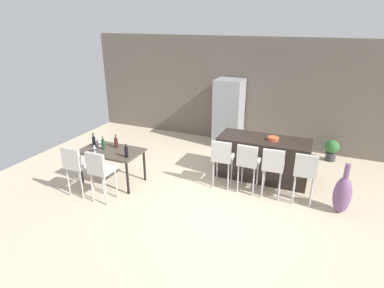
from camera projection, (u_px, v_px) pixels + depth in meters
The scene contains 20 objects.
ground_plane at pixel (221, 190), 6.60m from camera, with size 10.00×10.00×0.00m, color beige.
back_wall at pixel (258, 93), 8.58m from camera, with size 10.00×0.12×2.90m, color #665B51.
kitchen_island at pixel (263, 158), 6.97m from camera, with size 1.94×0.78×0.92m, color black.
bar_chair_left at pixel (222, 156), 6.48m from camera, with size 0.43×0.43×1.05m.
bar_chair_middle at pixel (248, 161), 6.28m from camera, with size 0.41×0.41×1.05m.
bar_chair_right at pixel (273, 165), 6.10m from camera, with size 0.43×0.43×1.05m.
bar_chair_far at pixel (305, 170), 5.88m from camera, with size 0.41×0.41×1.05m.
dining_table at pixel (112, 153), 6.70m from camera, with size 1.30×0.76×0.74m.
dining_chair_near at pixel (76, 163), 6.17m from camera, with size 0.42×0.42×1.05m.
dining_chair_far at pixel (100, 169), 5.95m from camera, with size 0.40×0.40×1.05m.
wine_bottle_left at pixel (103, 144), 6.68m from camera, with size 0.06×0.06×0.30m.
wine_bottle_inner at pixel (126, 152), 6.30m from camera, with size 0.07×0.07×0.28m.
wine_bottle_middle at pixel (116, 143), 6.79m from camera, with size 0.08×0.08×0.29m.
wine_bottle_near at pixel (94, 141), 6.85m from camera, with size 0.07×0.07×0.30m.
wine_glass_right at pixel (94, 146), 6.53m from camera, with size 0.07×0.07×0.17m.
wine_glass_far at pixel (99, 141), 6.85m from camera, with size 0.07×0.07×0.17m.
refrigerator at pixel (229, 113), 8.64m from camera, with size 0.72×0.68×1.84m, color #939699.
fruit_bowl at pixel (273, 139), 6.70m from camera, with size 0.24×0.24×0.07m, color #C6512D.
floor_vase at pixel (342, 194), 5.71m from camera, with size 0.31×0.31×0.97m.
potted_plant at pixel (332, 149), 7.86m from camera, with size 0.34×0.34×0.54m.
Camera 1 is at (1.74, -5.55, 3.32)m, focal length 29.73 mm.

